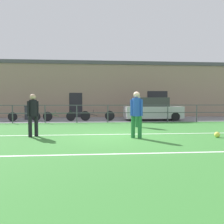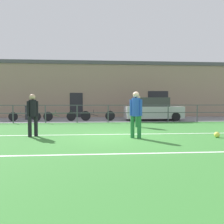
{
  "view_description": "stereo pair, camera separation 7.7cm",
  "coord_description": "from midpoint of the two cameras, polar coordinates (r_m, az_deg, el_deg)",
  "views": [
    {
      "loc": [
        -1.08,
        -9.07,
        1.39
      ],
      "look_at": [
        0.02,
        3.21,
        0.81
      ],
      "focal_mm": 37.35,
      "sensor_mm": 36.0,
      "label": 1
    },
    {
      "loc": [
        -1.0,
        -9.07,
        1.39
      ],
      "look_at": [
        0.02,
        3.21,
        0.81
      ],
      "focal_mm": 37.35,
      "sensor_mm": 36.0,
      "label": 2
    }
  ],
  "objects": [
    {
      "name": "parked_car_red",
      "position": [
        17.0,
        9.6,
        0.61
      ],
      "size": [
        4.02,
        1.93,
        1.63
      ],
      "color": "#B7B7BC",
      "rests_on": "pavement_strip"
    },
    {
      "name": "soccer_ball_match",
      "position": [
        9.8,
        24.15,
        -5.07
      ],
      "size": [
        0.21,
        0.21,
        0.21
      ],
      "primitive_type": "sphere",
      "color": "#E5E04C",
      "rests_on": "ground"
    },
    {
      "name": "bicycle_parked_2",
      "position": [
        16.31,
        -3.71,
        -0.89
      ],
      "size": [
        2.39,
        0.04,
        0.77
      ],
      "color": "black",
      "rests_on": "pavement_strip"
    },
    {
      "name": "trash_bin_0",
      "position": [
        19.96,
        7.28,
        0.08
      ],
      "size": [
        0.61,
        0.52,
        0.94
      ],
      "color": "#194C28",
      "rests_on": "pavement_strip"
    },
    {
      "name": "trash_bin_1",
      "position": [
        18.41,
        -19.55,
        -0.14
      ],
      "size": [
        0.68,
        0.58,
        1.02
      ],
      "color": "#33383D",
      "rests_on": "pavement_strip"
    },
    {
      "name": "bicycle_parked_1",
      "position": [
        16.94,
        -20.82,
        -1.03
      ],
      "size": [
        2.17,
        0.04,
        0.73
      ],
      "color": "black",
      "rests_on": "pavement_strip"
    },
    {
      "name": "ground",
      "position": [
        9.24,
        1.41,
        -6.1
      ],
      "size": [
        60.0,
        44.0,
        0.04
      ],
      "primitive_type": "cube",
      "color": "#387A33"
    },
    {
      "name": "perimeter_fence",
      "position": [
        15.12,
        -1.17,
        0.24
      ],
      "size": [
        36.07,
        0.07,
        1.15
      ],
      "color": "#474C51",
      "rests_on": "ground"
    },
    {
      "name": "player_winger",
      "position": [
        8.76,
        5.76,
        0.06
      ],
      "size": [
        0.45,
        0.31,
        1.74
      ],
      "rotation": [
        0.0,
        0.0,
        2.73
      ],
      "color": "#237038",
      "rests_on": "ground"
    },
    {
      "name": "field_line_touchline",
      "position": [
        9.79,
        1.03,
        -5.47
      ],
      "size": [
        36.0,
        0.11,
        0.0
      ],
      "primitive_type": "cube",
      "color": "white",
      "rests_on": "ground"
    },
    {
      "name": "player_striker",
      "position": [
        12.58,
        6.25,
        0.72
      ],
      "size": [
        0.38,
        0.34,
        1.7
      ],
      "rotation": [
        0.0,
        0.0,
        3.85
      ],
      "color": "#237038",
      "rests_on": "ground"
    },
    {
      "name": "bicycle_parked_0",
      "position": [
        16.45,
        -12.93,
        -1.0
      ],
      "size": [
        2.22,
        0.04,
        0.74
      ],
      "color": "black",
      "rests_on": "pavement_strip"
    },
    {
      "name": "player_goalkeeper",
      "position": [
        9.58,
        -18.99,
        -0.12
      ],
      "size": [
        0.39,
        0.32,
        1.67
      ],
      "rotation": [
        0.0,
        0.0,
        3.79
      ],
      "color": "black",
      "rests_on": "ground"
    },
    {
      "name": "pavement_strip",
      "position": [
        17.65,
        -1.73,
        -1.81
      ],
      "size": [
        48.0,
        5.0,
        0.02
      ],
      "primitive_type": "cube",
      "color": "slate",
      "rests_on": "ground"
    },
    {
      "name": "field_line_hash",
      "position": [
        6.27,
        4.61,
        -10.11
      ],
      "size": [
        36.0,
        0.11,
        0.0
      ],
      "primitive_type": "cube",
      "color": "white",
      "rests_on": "ground"
    },
    {
      "name": "clubhouse_facade",
      "position": [
        21.32,
        -2.32,
        5.48
      ],
      "size": [
        28.0,
        2.56,
        4.85
      ],
      "color": "gray",
      "rests_on": "ground"
    }
  ]
}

